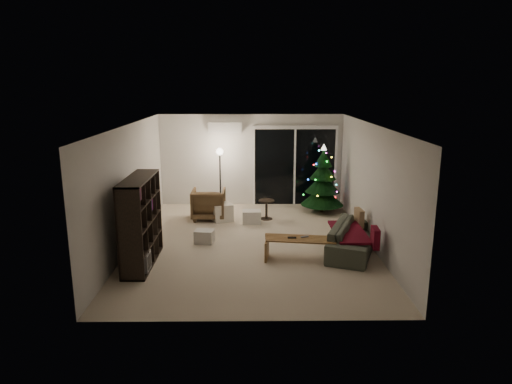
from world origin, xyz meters
TOP-DOWN VIEW (x-y plane):
  - room at (0.46, 1.49)m, footprint 6.50×7.51m
  - bookshelf at (-2.25, -1.08)m, footprint 0.62×1.70m
  - media_cabinet at (-2.25, -0.15)m, footprint 0.82×1.34m
  - stereo at (-2.25, -0.15)m, footprint 0.40×0.47m
  - armchair at (-1.07, 1.84)m, footprint 0.81×0.83m
  - ottoman at (-0.73, 1.69)m, footprint 0.61×0.61m
  - cardboard_box_a at (-1.00, 0.05)m, footprint 0.43×0.35m
  - cardboard_box_b at (0.01, 1.45)m, footprint 0.45×0.34m
  - side_table at (0.38, 1.77)m, footprint 0.51×0.51m
  - floor_lamp at (-0.82, 2.59)m, footprint 0.26×0.26m
  - sofa at (2.05, -0.50)m, footprint 1.44×2.11m
  - sofa_throw at (1.95, -0.50)m, footprint 0.61×1.42m
  - cushion_a at (2.30, 0.15)m, footprint 0.15×0.39m
  - cushion_b at (2.30, -1.15)m, footprint 0.14×0.38m
  - coffee_table at (0.93, -0.87)m, footprint 1.37×0.64m
  - remote_a at (0.78, -0.87)m, footprint 0.17×0.05m
  - remote_b at (1.03, -0.82)m, footprint 0.16×0.09m
  - christmas_tree at (1.86, 2.40)m, footprint 1.45×1.45m

SIDE VIEW (x-z plane):
  - cardboard_box_a at x=-1.00m, z-range 0.00..0.28m
  - cardboard_box_b at x=0.01m, z-range 0.00..0.31m
  - coffee_table at x=0.93m, z-range 0.00..0.42m
  - ottoman at x=-0.73m, z-range 0.00..0.42m
  - side_table at x=0.38m, z-range 0.00..0.49m
  - sofa at x=2.05m, z-range 0.00..0.57m
  - armchair at x=-1.07m, z-range 0.00..0.76m
  - media_cabinet at x=-2.25m, z-range 0.00..0.78m
  - sofa_throw at x=1.95m, z-range 0.39..0.44m
  - remote_a at x=0.78m, z-range 0.42..0.44m
  - remote_b at x=1.03m, z-range 0.42..0.44m
  - cushion_a at x=2.30m, z-range 0.33..0.71m
  - cushion_b at x=2.30m, z-range 0.33..0.71m
  - floor_lamp at x=-0.82m, z-range 0.00..1.61m
  - bookshelf at x=-2.25m, z-range 0.00..1.66m
  - stereo at x=-2.25m, z-range 0.78..0.95m
  - christmas_tree at x=1.86m, z-range 0.00..1.80m
  - room at x=0.46m, z-range -0.28..2.32m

